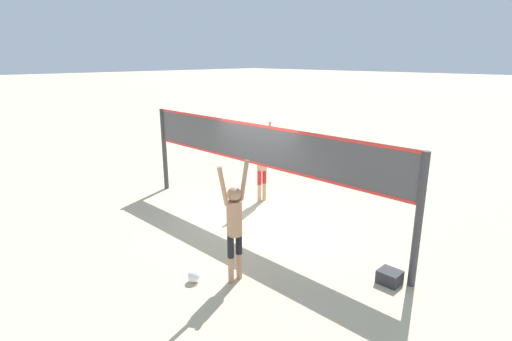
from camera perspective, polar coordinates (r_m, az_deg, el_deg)
ground_plane at (r=9.92m, az=-0.00°, el=-7.58°), size 200.00×200.00×0.00m
volleyball_net at (r=9.36m, az=-0.00°, el=2.18°), size 7.98×0.14×2.47m
player_spiker at (r=7.09m, az=-3.11°, el=-7.14°), size 0.28×0.72×2.23m
player_blocker at (r=11.08m, az=0.86°, el=1.45°), size 0.28×0.72×2.24m
volleyball at (r=7.59m, az=-8.89°, el=-14.69°), size 0.22×0.22×0.22m
gear_bag at (r=7.85m, az=18.54°, el=-14.22°), size 0.39×0.35×0.24m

